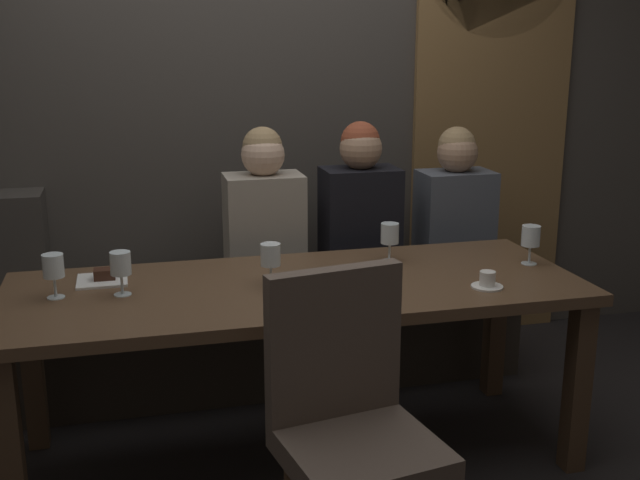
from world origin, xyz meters
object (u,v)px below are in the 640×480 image
(wine_glass_near_left, at_px, (121,264))
(wine_glass_end_left, at_px, (53,268))
(dessert_plate, at_px, (103,278))
(diner_redhead, at_px, (265,219))
(chair_near_side, at_px, (349,411))
(diner_far_end, at_px, (455,210))
(dining_table, at_px, (297,305))
(wine_glass_center_front, at_px, (390,234))
(wine_glass_center_back, at_px, (271,256))
(banquette_bench, at_px, (266,341))
(espresso_cup, at_px, (487,281))
(wine_glass_near_right, at_px, (531,237))
(diner_bearded, at_px, (360,213))

(wine_glass_near_left, bearing_deg, wine_glass_end_left, 173.75)
(dessert_plate, bearing_deg, diner_redhead, 34.35)
(chair_near_side, xyz_separation_m, dessert_plate, (-0.72, 0.93, 0.20))
(diner_far_end, bearing_deg, wine_glass_end_left, -159.89)
(wine_glass_near_left, bearing_deg, diner_redhead, 46.22)
(dining_table, relative_size, wine_glass_end_left, 13.41)
(dessert_plate, bearing_deg, wine_glass_center_front, -0.24)
(wine_glass_end_left, bearing_deg, wine_glass_center_back, -3.67)
(wine_glass_center_back, bearing_deg, dining_table, 2.49)
(diner_redhead, bearing_deg, banquette_bench, -159.65)
(dining_table, xyz_separation_m, diner_redhead, (0.00, 0.70, 0.18))
(chair_near_side, relative_size, dessert_plate, 5.16)
(wine_glass_center_front, bearing_deg, espresso_cup, -60.63)
(dining_table, xyz_separation_m, wine_glass_near_right, (1.00, 0.02, 0.20))
(dining_table, bearing_deg, wine_glass_center_front, 24.36)
(diner_far_end, distance_m, wine_glass_center_back, 1.29)
(wine_glass_center_back, distance_m, wine_glass_end_left, 0.79)
(dining_table, bearing_deg, chair_near_side, -89.84)
(dining_table, height_order, diner_bearded, diner_bearded)
(wine_glass_center_back, relative_size, wine_glass_near_left, 1.00)
(wine_glass_center_front, bearing_deg, diner_far_end, 44.95)
(wine_glass_near_right, bearing_deg, dining_table, -178.86)
(wine_glass_center_front, height_order, dessert_plate, wine_glass_center_front)
(diner_redhead, bearing_deg, wine_glass_center_front, -48.51)
(dining_table, xyz_separation_m, wine_glass_center_back, (-0.10, -0.00, 0.20))
(wine_glass_near_left, bearing_deg, wine_glass_near_right, -0.02)
(chair_near_side, height_order, dessert_plate, chair_near_side)
(wine_glass_near_left, relative_size, wine_glass_near_right, 1.00)
(wine_glass_center_back, height_order, wine_glass_end_left, same)
(dining_table, bearing_deg, banquette_bench, 90.00)
(wine_glass_center_back, bearing_deg, wine_glass_near_left, 177.44)
(chair_near_side, xyz_separation_m, diner_bearded, (0.46, 1.40, 0.28))
(chair_near_side, relative_size, wine_glass_center_back, 5.98)
(banquette_bench, xyz_separation_m, diner_far_end, (0.97, 0.02, 0.59))
(diner_redhead, height_order, wine_glass_center_front, diner_redhead)
(wine_glass_near_left, xyz_separation_m, espresso_cup, (1.34, -0.25, -0.09))
(wine_glass_near_right, bearing_deg, diner_bearded, 128.95)
(banquette_bench, relative_size, wine_glass_end_left, 15.24)
(chair_near_side, bearing_deg, wine_glass_end_left, 139.11)
(wine_glass_end_left, bearing_deg, diner_bearded, 25.30)
(dessert_plate, bearing_deg, espresso_cup, -17.13)
(diner_far_end, relative_size, wine_glass_center_front, 4.79)
(espresso_cup, bearing_deg, dining_table, 161.63)
(chair_near_side, distance_m, wine_glass_near_left, 1.03)
(banquette_bench, height_order, wine_glass_near_left, wine_glass_near_left)
(banquette_bench, distance_m, wine_glass_near_left, 1.13)
(espresso_cup, bearing_deg, wine_glass_center_front, 119.37)
(dessert_plate, bearing_deg, chair_near_side, -52.04)
(wine_glass_center_back, bearing_deg, wine_glass_end_left, 176.33)
(diner_redhead, bearing_deg, chair_near_side, -90.02)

